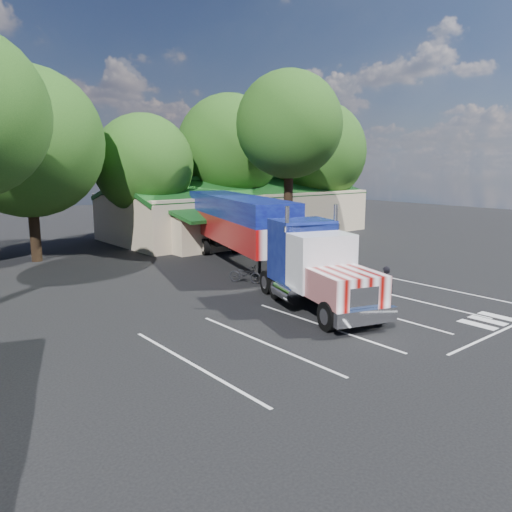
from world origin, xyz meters
TOP-DOWN VIEW (x-y plane):
  - ground at (0.00, 0.00)m, footprint 120.00×120.00m
  - event_hall at (13.74, 17.81)m, footprint 24.20×14.12m
  - tree_row_c at (-5.00, 16.20)m, footprint 10.00×10.00m
  - tree_row_d at (4.00, 17.50)m, footprint 8.00×8.00m
  - tree_row_e at (13.00, 18.00)m, footprint 9.60×9.60m
  - tree_row_f at (23.00, 16.80)m, footprint 10.40×10.40m
  - tree_near_right at (11.50, 8.50)m, footprint 8.00×8.00m
  - semi_truck at (4.31, 3.95)m, footprint 9.66×22.43m
  - woman at (4.50, -5.75)m, footprint 0.77×0.84m
  - bicycle at (2.19, 2.06)m, footprint 1.52×2.04m
  - silver_sedan at (5.00, 14.00)m, footprint 4.67×2.85m

SIDE VIEW (x-z plane):
  - ground at x=0.00m, z-range 0.00..0.00m
  - bicycle at x=2.19m, z-range 0.00..1.03m
  - silver_sedan at x=5.00m, z-range 0.00..1.45m
  - woman at x=4.50m, z-range 0.00..1.92m
  - event_hall at x=13.74m, z-range -0.56..4.99m
  - semi_truck at x=4.31m, z-range 0.31..5.07m
  - tree_row_d at x=4.00m, z-range 1.28..11.88m
  - tree_row_f at x=23.00m, z-range 1.29..14.29m
  - tree_row_c at x=-5.00m, z-range 1.51..14.56m
  - tree_row_e at x=13.00m, z-range 1.64..14.54m
  - tree_near_right at x=11.50m, z-range 2.71..16.21m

